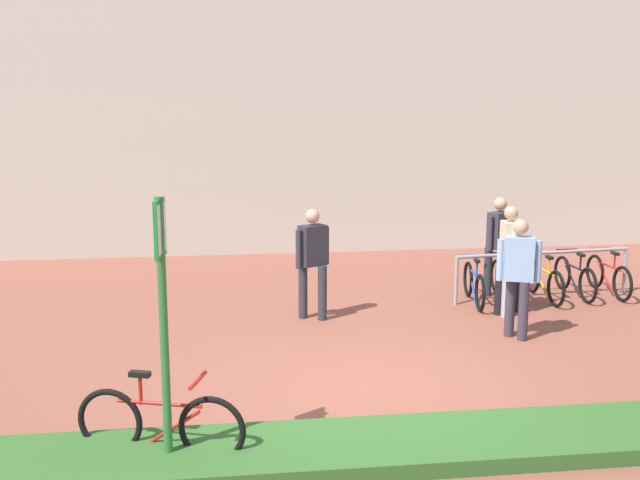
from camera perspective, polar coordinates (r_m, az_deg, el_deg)
name	(u,v)px	position (r m, az deg, el deg)	size (l,w,h in m)	color
ground_plane	(373,391)	(9.13, 3.97, -11.17)	(60.00, 60.00, 0.00)	brown
building_facade	(297,20)	(17.10, -1.73, 16.09)	(28.00, 1.20, 10.00)	beige
planter_strip	(358,448)	(7.58, 2.86, -15.27)	(7.00, 1.10, 0.16)	#336028
parking_sign_post	(162,295)	(6.94, -11.70, -4.06)	(0.08, 0.36, 2.54)	#2D7238
bike_at_sign	(160,424)	(7.57, -11.84, -13.29)	(1.62, 0.61, 0.86)	black
bike_rack_cluster	(542,279)	(13.48, 16.29, -2.81)	(3.19, 1.81, 0.83)	#99999E
bollard_steel	(507,289)	(12.22, 13.81, -3.56)	(0.16, 0.16, 0.90)	#ADADB2
person_casual_tan	(518,271)	(11.06, 14.62, -2.25)	(0.58, 0.36, 1.72)	#383342
person_suited_navy	(499,240)	(13.31, 13.22, -0.02)	(0.52, 0.42, 1.72)	#2D2D38
person_shirt_blue	(509,253)	(12.31, 13.98, -0.91)	(0.47, 0.61, 1.72)	black
person_suited_dark	(313,257)	(11.64, -0.56, -1.26)	(0.54, 0.40, 1.72)	#2D2D38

